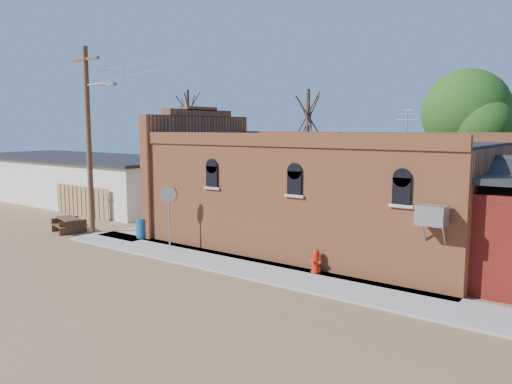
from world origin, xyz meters
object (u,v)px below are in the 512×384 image
Objects in this scene: brick_bar at (311,193)px; trash_barrel at (143,228)px; fire_hydrant at (316,261)px; stop_sign at (169,200)px; utility_pole at (89,137)px; picnic_table at (69,223)px.

brick_bar is 17.87× the size of trash_barrel.
fire_hydrant is 6.85m from stop_sign.
utility_pole is at bearing -166.29° from trash_barrel.
utility_pole reaches higher than fire_hydrant.
brick_bar is 4.83m from fire_hydrant.
brick_bar reaches higher than stop_sign.
trash_barrel is (-2.76, 0.92, -1.65)m from stop_sign.
trash_barrel is 0.46× the size of picnic_table.
stop_sign reaches higher than trash_barrel.
fire_hydrant is at bearing 2.55° from utility_pole.
trash_barrel is at bearing 152.09° from stop_sign.
fire_hydrant is 9.36m from trash_barrel.
fire_hydrant is 13.60m from picnic_table.
trash_barrel is at bearing -169.86° from fire_hydrant.
brick_bar is 8.17× the size of picnic_table.
trash_barrel is (2.84, 0.69, -4.23)m from utility_pole.
trash_barrel reaches higher than fire_hydrant.
brick_bar is at bearing 38.02° from picnic_table.
fire_hydrant is 0.30× the size of stop_sign.
picnic_table is at bearing -164.92° from trash_barrel.
utility_pole is 10.80× the size of fire_hydrant.
brick_bar is 5.99× the size of stop_sign.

